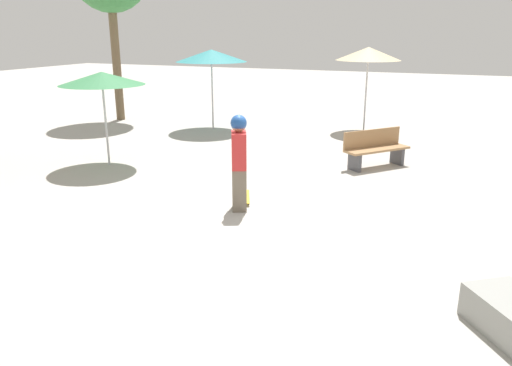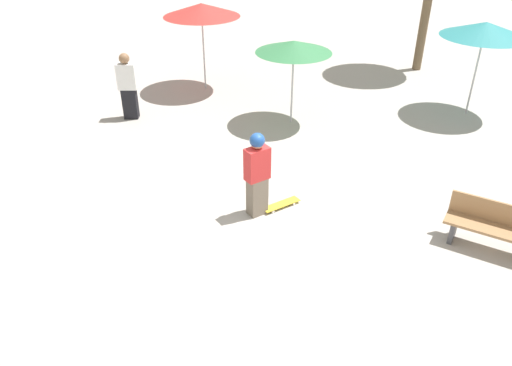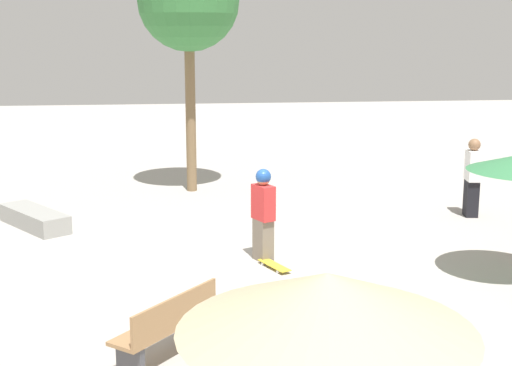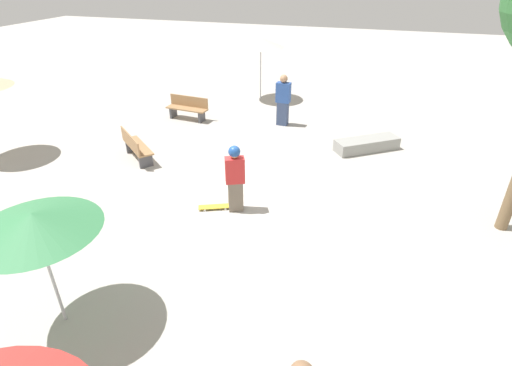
{
  "view_description": "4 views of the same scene",
  "coord_description": "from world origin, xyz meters",
  "views": [
    {
      "loc": [
        -8.16,
        -2.93,
        3.04
      ],
      "look_at": [
        -1.0,
        0.04,
        0.64
      ],
      "focal_mm": 35.0,
      "sensor_mm": 36.0,
      "label": 1
    },
    {
      "loc": [
        -1.94,
        -7.26,
        5.4
      ],
      "look_at": [
        -0.75,
        -0.04,
        1.01
      ],
      "focal_mm": 35.0,
      "sensor_mm": 36.0,
      "label": 2
    },
    {
      "loc": [
        11.56,
        -1.11,
        4.01
      ],
      "look_at": [
        -0.78,
        0.4,
        1.39
      ],
      "focal_mm": 50.0,
      "sensor_mm": 36.0,
      "label": 3
    },
    {
      "loc": [
        -3.54,
        8.13,
        5.3
      ],
      "look_at": [
        -1.03,
        0.15,
        0.61
      ],
      "focal_mm": 28.0,
      "sensor_mm": 36.0,
      "label": 4
    }
  ],
  "objects": [
    {
      "name": "bystander_watching",
      "position": [
        -3.21,
        5.53,
        0.87
      ],
      "size": [
        0.51,
        0.34,
        1.75
      ],
      "rotation": [
        0.0,
        0.0,
        6.13
      ],
      "color": "black",
      "rests_on": "ground_plane"
    },
    {
      "name": "skater_main",
      "position": [
        -0.63,
        0.51,
        0.9
      ],
      "size": [
        0.51,
        0.41,
        1.68
      ],
      "rotation": [
        0.0,
        0.0,
        0.44
      ],
      "color": "#726656",
      "rests_on": "ground_plane"
    },
    {
      "name": "ground_plane",
      "position": [
        0.0,
        0.0,
        0.0
      ],
      "size": [
        60.0,
        60.0,
        0.0
      ],
      "primitive_type": "plane",
      "color": "#ADA8A0"
    },
    {
      "name": "shade_umbrella_teal",
      "position": [
        5.82,
        4.34,
        2.26
      ],
      "size": [
        2.18,
        2.18,
        2.45
      ],
      "color": "#B7B7BC",
      "rests_on": "ground_plane"
    },
    {
      "name": "shade_umbrella_red",
      "position": [
        -1.08,
        7.44,
        2.33
      ],
      "size": [
        2.21,
        2.21,
        2.52
      ],
      "color": "#B7B7BC",
      "rests_on": "ground_plane"
    },
    {
      "name": "bench_near",
      "position": [
        3.15,
        -1.2,
        0.43
      ],
      "size": [
        1.51,
        1.37,
        0.85
      ],
      "rotation": [
        0.0,
        0.0,
        2.44
      ],
      "color": "#47474C",
      "rests_on": "ground_plane"
    },
    {
      "name": "shade_umbrella_green",
      "position": [
        0.95,
        4.57,
        1.99
      ],
      "size": [
        1.9,
        1.9,
        2.14
      ],
      "color": "#B7B7BC",
      "rests_on": "ground_plane"
    },
    {
      "name": "skateboard",
      "position": [
        -0.14,
        0.64,
        0.06
      ],
      "size": [
        0.81,
        0.51,
        0.07
      ],
      "rotation": [
        0.0,
        0.0,
        0.42
      ],
      "color": "gold",
      "rests_on": "ground_plane"
    }
  ]
}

